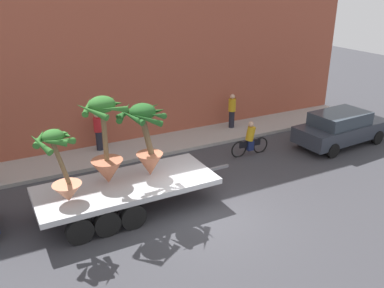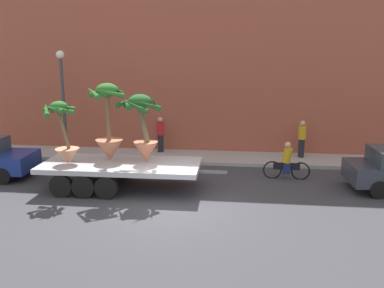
{
  "view_description": "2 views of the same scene",
  "coord_description": "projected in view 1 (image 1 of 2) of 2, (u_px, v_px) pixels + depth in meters",
  "views": [
    {
      "loc": [
        -5.71,
        -9.79,
        7.11
      ],
      "look_at": [
        0.5,
        2.14,
        1.63
      ],
      "focal_mm": 38.23,
      "sensor_mm": 36.0,
      "label": 1
    },
    {
      "loc": [
        2.14,
        -12.6,
        5.06
      ],
      "look_at": [
        0.4,
        2.0,
        1.66
      ],
      "focal_mm": 38.69,
      "sensor_mm": 36.0,
      "label": 2
    }
  ],
  "objects": [
    {
      "name": "cyclist",
      "position": [
        250.0,
        140.0,
        17.47
      ],
      "size": [
        1.84,
        0.35,
        1.54
      ],
      "color": "black",
      "rests_on": "ground"
    },
    {
      "name": "potted_palm_rear",
      "position": [
        146.0,
        138.0,
        13.16
      ],
      "size": [
        1.73,
        1.71,
        2.5
      ],
      "color": "#B26647",
      "rests_on": "flatbed_trailer"
    },
    {
      "name": "flatbed_trailer",
      "position": [
        120.0,
        191.0,
        13.13
      ],
      "size": [
        6.78,
        2.48,
        0.98
      ],
      "color": "#B7BABF",
      "rests_on": "ground"
    },
    {
      "name": "pedestrian_near_gate",
      "position": [
        98.0,
        130.0,
        17.5
      ],
      "size": [
        0.36,
        0.36,
        1.71
      ],
      "color": "black",
      "rests_on": "sidewalk"
    },
    {
      "name": "building_facade",
      "position": [
        122.0,
        47.0,
        17.95
      ],
      "size": [
        24.0,
        1.2,
        8.61
      ],
      "primitive_type": "cube",
      "color": "#9E4C38",
      "rests_on": "ground"
    },
    {
      "name": "potted_palm_front",
      "position": [
        61.0,
        168.0,
        11.65
      ],
      "size": [
        1.3,
        1.18,
        2.28
      ],
      "color": "tan",
      "rests_on": "flatbed_trailer"
    },
    {
      "name": "potted_palm_middle",
      "position": [
        106.0,
        146.0,
        12.7
      ],
      "size": [
        1.58,
        1.46,
        2.87
      ],
      "color": "#B26647",
      "rests_on": "flatbed_trailer"
    },
    {
      "name": "parked_car",
      "position": [
        341.0,
        128.0,
        18.47
      ],
      "size": [
        4.69,
        2.12,
        1.58
      ],
      "color": "#2D333D",
      "rests_on": "ground"
    },
    {
      "name": "sidewalk",
      "position": [
        141.0,
        148.0,
        18.15
      ],
      "size": [
        24.0,
        2.2,
        0.15
      ],
      "primitive_type": "cube",
      "color": "#A39E99",
      "rests_on": "ground"
    },
    {
      "name": "pedestrian_far_left",
      "position": [
        232.0,
        110.0,
        20.18
      ],
      "size": [
        0.36,
        0.36,
        1.71
      ],
      "color": "black",
      "rests_on": "sidewalk"
    },
    {
      "name": "ground_plane",
      "position": [
        209.0,
        216.0,
        13.17
      ],
      "size": [
        60.0,
        60.0,
        0.0
      ],
      "primitive_type": "plane",
      "color": "#38383D"
    }
  ]
}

